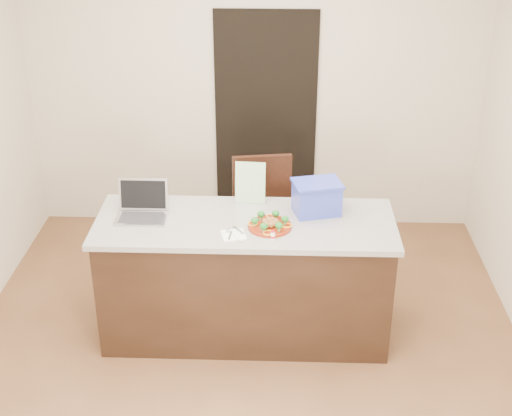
{
  "coord_description": "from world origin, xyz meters",
  "views": [
    {
      "loc": [
        0.23,
        -4.04,
        3.21
      ],
      "look_at": [
        0.08,
        0.2,
        1.05
      ],
      "focal_mm": 50.0,
      "sensor_mm": 36.0,
      "label": 1
    }
  ],
  "objects_px": {
    "blue_box": "(317,197)",
    "chair": "(262,215)",
    "laptop": "(142,206)",
    "napkin": "(233,235)",
    "plate": "(270,226)",
    "island": "(246,278)",
    "yogurt_bottle": "(273,236)"
  },
  "relations": [
    {
      "from": "island",
      "to": "chair",
      "type": "height_order",
      "value": "chair"
    },
    {
      "from": "blue_box",
      "to": "chair",
      "type": "height_order",
      "value": "blue_box"
    },
    {
      "from": "island",
      "to": "napkin",
      "type": "relative_size",
      "value": 13.59
    },
    {
      "from": "plate",
      "to": "laptop",
      "type": "distance_m",
      "value": 0.9
    },
    {
      "from": "plate",
      "to": "napkin",
      "type": "bearing_deg",
      "value": -153.86
    },
    {
      "from": "plate",
      "to": "blue_box",
      "type": "relative_size",
      "value": 0.79
    },
    {
      "from": "plate",
      "to": "napkin",
      "type": "distance_m",
      "value": 0.26
    },
    {
      "from": "island",
      "to": "napkin",
      "type": "bearing_deg",
      "value": -108.46
    },
    {
      "from": "napkin",
      "to": "island",
      "type": "bearing_deg",
      "value": 71.54
    },
    {
      "from": "yogurt_bottle",
      "to": "chair",
      "type": "height_order",
      "value": "chair"
    },
    {
      "from": "blue_box",
      "to": "laptop",
      "type": "bearing_deg",
      "value": 169.72
    },
    {
      "from": "yogurt_bottle",
      "to": "blue_box",
      "type": "distance_m",
      "value": 0.5
    },
    {
      "from": "napkin",
      "to": "laptop",
      "type": "distance_m",
      "value": 0.7
    },
    {
      "from": "laptop",
      "to": "napkin",
      "type": "bearing_deg",
      "value": -22.09
    },
    {
      "from": "yogurt_bottle",
      "to": "blue_box",
      "type": "height_order",
      "value": "blue_box"
    },
    {
      "from": "island",
      "to": "laptop",
      "type": "height_order",
      "value": "laptop"
    },
    {
      "from": "island",
      "to": "plate",
      "type": "distance_m",
      "value": 0.51
    },
    {
      "from": "plate",
      "to": "yogurt_bottle",
      "type": "distance_m",
      "value": 0.17
    },
    {
      "from": "napkin",
      "to": "laptop",
      "type": "height_order",
      "value": "laptop"
    },
    {
      "from": "plate",
      "to": "yogurt_bottle",
      "type": "height_order",
      "value": "yogurt_bottle"
    },
    {
      "from": "yogurt_bottle",
      "to": "laptop",
      "type": "relative_size",
      "value": 0.19
    },
    {
      "from": "island",
      "to": "plate",
      "type": "bearing_deg",
      "value": -26.32
    },
    {
      "from": "laptop",
      "to": "blue_box",
      "type": "relative_size",
      "value": 0.92
    },
    {
      "from": "laptop",
      "to": "chair",
      "type": "distance_m",
      "value": 1.1
    },
    {
      "from": "blue_box",
      "to": "island",
      "type": "bearing_deg",
      "value": -177.6
    },
    {
      "from": "napkin",
      "to": "laptop",
      "type": "xyz_separation_m",
      "value": [
        -0.65,
        0.27,
        0.06
      ]
    },
    {
      "from": "island",
      "to": "napkin",
      "type": "xyz_separation_m",
      "value": [
        -0.07,
        -0.2,
        0.46
      ]
    },
    {
      "from": "island",
      "to": "plate",
      "type": "relative_size",
      "value": 6.95
    },
    {
      "from": "plate",
      "to": "napkin",
      "type": "height_order",
      "value": "plate"
    },
    {
      "from": "laptop",
      "to": "plate",
      "type": "bearing_deg",
      "value": -9.34
    },
    {
      "from": "island",
      "to": "napkin",
      "type": "height_order",
      "value": "napkin"
    },
    {
      "from": "plate",
      "to": "laptop",
      "type": "relative_size",
      "value": 0.86
    }
  ]
}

